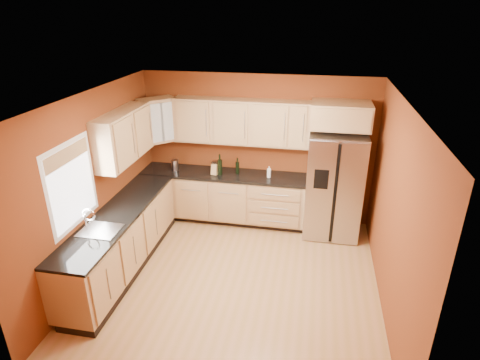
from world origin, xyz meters
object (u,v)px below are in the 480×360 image
(refrigerator, at_px, (334,185))
(wine_bottle_a, at_px, (220,164))
(knife_block, at_px, (214,169))
(soap_dispenser, at_px, (269,172))
(canister_left, at_px, (175,165))

(refrigerator, distance_m, wine_bottle_a, 1.95)
(knife_block, xyz_separation_m, soap_dispenser, (0.94, 0.06, 0.00))
(wine_bottle_a, xyz_separation_m, soap_dispenser, (0.85, 0.03, -0.09))
(wine_bottle_a, bearing_deg, canister_left, 177.86)
(refrigerator, relative_size, wine_bottle_a, 4.83)
(soap_dispenser, bearing_deg, wine_bottle_a, -177.88)
(refrigerator, distance_m, knife_block, 2.04)
(wine_bottle_a, height_order, soap_dispenser, wine_bottle_a)
(refrigerator, distance_m, soap_dispenser, 1.10)
(refrigerator, bearing_deg, canister_left, 179.07)
(wine_bottle_a, distance_m, soap_dispenser, 0.86)
(knife_block, relative_size, soap_dispenser, 0.97)
(knife_block, bearing_deg, wine_bottle_a, 23.26)
(canister_left, xyz_separation_m, soap_dispenser, (1.68, 0.00, 0.00))
(wine_bottle_a, bearing_deg, soap_dispenser, 2.12)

